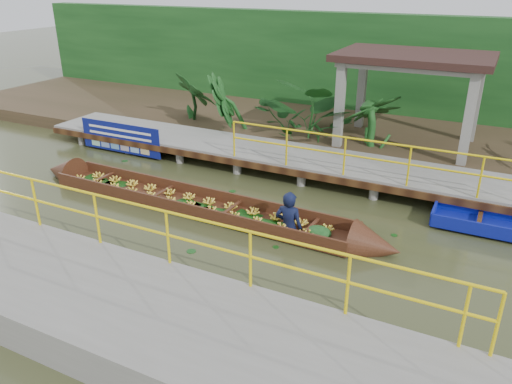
% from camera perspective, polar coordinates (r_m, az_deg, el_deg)
% --- Properties ---
extents(ground, '(80.00, 80.00, 0.00)m').
position_cam_1_polar(ground, '(11.92, -4.17, -2.88)').
color(ground, '#31381C').
rests_on(ground, ground).
extents(land_strip, '(30.00, 8.00, 0.45)m').
position_cam_1_polar(land_strip, '(18.24, 7.94, 7.25)').
color(land_strip, '#342B1A').
rests_on(land_strip, ground).
extents(far_dock, '(16.00, 2.06, 1.66)m').
position_cam_1_polar(far_dock, '(14.53, 2.73, 4.21)').
color(far_dock, slate).
rests_on(far_dock, ground).
extents(near_dock, '(18.00, 2.40, 1.73)m').
position_cam_1_polar(near_dock, '(8.36, -13.22, -13.91)').
color(near_dock, slate).
rests_on(near_dock, ground).
extents(pavilion, '(4.40, 3.00, 3.00)m').
position_cam_1_polar(pavilion, '(15.82, 17.57, 13.53)').
color(pavilion, slate).
rests_on(pavilion, ground).
extents(foliage_backdrop, '(30.00, 0.80, 4.00)m').
position_cam_1_polar(foliage_backdrop, '(20.17, 10.65, 13.84)').
color(foliage_backdrop, '#144016').
rests_on(foliage_backdrop, ground).
extents(vendor_boat, '(10.10, 1.27, 2.20)m').
position_cam_1_polar(vendor_boat, '(12.11, -5.68, -1.23)').
color(vendor_boat, '#381D0F').
rests_on(vendor_boat, ground).
extents(blue_banner, '(3.05, 0.04, 0.95)m').
position_cam_1_polar(blue_banner, '(16.43, -15.26, 6.00)').
color(blue_banner, navy).
rests_on(blue_banner, ground).
extents(tropical_plants, '(14.30, 1.30, 1.62)m').
position_cam_1_polar(tropical_plants, '(15.41, 12.14, 7.90)').
color(tropical_plants, '#144016').
rests_on(tropical_plants, ground).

